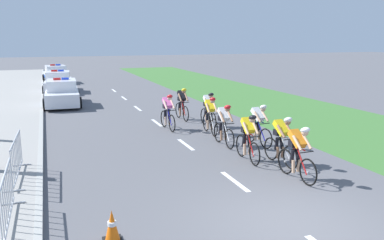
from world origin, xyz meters
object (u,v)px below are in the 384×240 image
object	(u,v)px
traffic_cone_near	(112,226)
cyclist_fourth	(258,124)
cyclist_seventh	(208,109)
police_car_second	(58,83)
cyclist_second	(282,139)
police_car_third	(56,75)
crowd_barrier_middle	(17,159)
cyclist_fifth	(224,124)
cyclist_third	(248,137)
cyclist_sixth	(210,115)
police_car_nearest	(62,94)
cyclist_ninth	(182,103)
crowd_barrier_front	(7,200)
cyclist_lead	(298,152)
cyclist_eighth	(168,111)

from	to	relation	value
traffic_cone_near	cyclist_fourth	bearing A→B (deg)	40.35
cyclist_seventh	police_car_second	size ratio (longest dim) A/B	0.38
cyclist_second	police_car_third	bearing A→B (deg)	102.51
crowd_barrier_middle	traffic_cone_near	size ratio (longest dim) A/B	3.63
police_car_second	traffic_cone_near	distance (m)	22.63
cyclist_fourth	cyclist_fifth	world-z (taller)	same
cyclist_third	cyclist_fifth	size ratio (longest dim) A/B	1.00
cyclist_sixth	traffic_cone_near	world-z (taller)	cyclist_sixth
cyclist_seventh	cyclist_fifth	bearing A→B (deg)	-102.20
police_car_nearest	police_car_third	world-z (taller)	same
cyclist_second	cyclist_fifth	distance (m)	2.66
cyclist_fifth	crowd_barrier_middle	bearing A→B (deg)	-168.15
cyclist_ninth	cyclist_second	bearing A→B (deg)	-84.98
crowd_barrier_front	cyclist_fifth	bearing A→B (deg)	32.75
cyclist_lead	police_car_second	distance (m)	21.67
police_car_second	cyclist_lead	bearing A→B (deg)	-75.39
cyclist_eighth	police_car_second	distance (m)	14.52
police_car_third	crowd_barrier_middle	bearing A→B (deg)	-93.82
cyclist_second	cyclist_fourth	world-z (taller)	same
cyclist_second	crowd_barrier_middle	bearing A→B (deg)	171.20
cyclist_lead	crowd_barrier_front	size ratio (longest dim) A/B	0.74
cyclist_lead	crowd_barrier_front	bearing A→B (deg)	-176.17
police_car_second	traffic_cone_near	xyz separation A→B (m)	(0.20, -22.63, -0.37)
cyclist_ninth	police_car_third	bearing A→B (deg)	105.39
cyclist_seventh	cyclist_eighth	xyz separation A→B (m)	(-1.81, 0.08, 0.00)
cyclist_lead	crowd_barrier_middle	world-z (taller)	cyclist_lead
cyclist_third	cyclist_fourth	distance (m)	1.93
cyclist_fourth	police_car_second	size ratio (longest dim) A/B	0.38
cyclist_eighth	crowd_barrier_front	size ratio (longest dim) A/B	0.74
cyclist_fourth	cyclist_sixth	xyz separation A→B (m)	(-0.92, 2.23, 0.00)
cyclist_ninth	police_car_second	size ratio (longest dim) A/B	0.38
police_car_second	traffic_cone_near	bearing A→B (deg)	-89.49
cyclist_seventh	police_car_second	world-z (taller)	police_car_second
cyclist_sixth	cyclist_eighth	world-z (taller)	same
cyclist_seventh	police_car_nearest	xyz separation A→B (m)	(-5.72, 8.01, -0.11)
cyclist_fourth	police_car_nearest	xyz separation A→B (m)	(-6.20, 11.47, -0.11)
cyclist_second	traffic_cone_near	world-z (taller)	cyclist_second
cyclist_ninth	crowd_barrier_front	world-z (taller)	cyclist_ninth
cyclist_eighth	traffic_cone_near	xyz separation A→B (m)	(-3.71, -8.64, -0.48)
cyclist_third	cyclist_fourth	size ratio (longest dim) A/B	1.00
cyclist_seventh	cyclist_eighth	bearing A→B (deg)	177.35
cyclist_ninth	traffic_cone_near	distance (m)	11.51
cyclist_third	traffic_cone_near	bearing A→B (deg)	-143.15
cyclist_second	traffic_cone_near	bearing A→B (deg)	-152.20
police_car_third	cyclist_third	bearing A→B (deg)	-78.88
cyclist_ninth	crowd_barrier_middle	world-z (taller)	cyclist_ninth
cyclist_second	cyclist_seventh	xyz separation A→B (m)	(-0.07, 5.61, 0.00)
cyclist_sixth	cyclist_ninth	size ratio (longest dim) A/B	1.00
cyclist_fourth	traffic_cone_near	world-z (taller)	cyclist_fourth
crowd_barrier_front	traffic_cone_near	bearing A→B (deg)	-32.16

